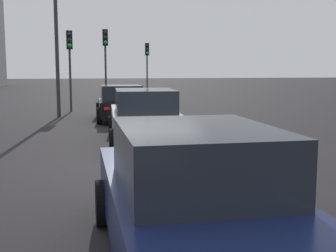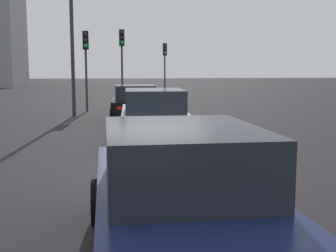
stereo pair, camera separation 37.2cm
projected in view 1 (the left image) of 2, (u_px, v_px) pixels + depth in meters
The scene contains 8 objects.
ground_plane at pixel (146, 162), 10.68m from camera, with size 160.00×160.00×0.20m, color black.
car_black_lead at pixel (121, 103), 18.30m from camera, with size 4.11×2.06×1.45m.
car_silver_second at pixel (145, 117), 12.68m from camera, with size 4.87×2.17×1.56m.
car_navy_third at pixel (192, 200), 4.77m from camera, with size 4.62×2.05×1.58m.
traffic_light_near_left at pixel (147, 58), 32.61m from camera, with size 0.32×0.28×3.96m.
traffic_light_near_right at pixel (70, 54), 21.49m from camera, with size 0.33×0.31×3.95m.
traffic_light_far_left at pixel (105, 51), 24.62m from camera, with size 0.32×0.30×4.28m.
street_lamp_kerbside at pixel (55, 7), 18.89m from camera, with size 0.56×0.36×8.20m.
Camera 1 is at (-10.40, 1.27, 2.17)m, focal length 47.22 mm.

